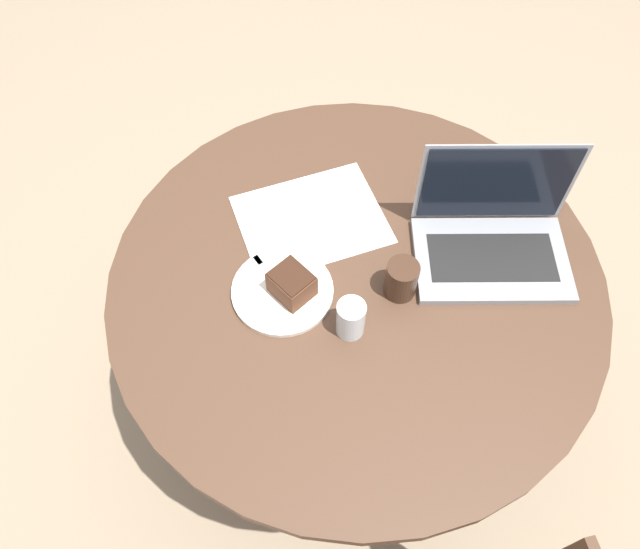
# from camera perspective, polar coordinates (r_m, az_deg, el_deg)

# --- Properties ---
(ground_plane) EXTENTS (12.00, 12.00, 0.00)m
(ground_plane) POSITION_cam_1_polar(r_m,az_deg,el_deg) (2.06, 2.36, -10.97)
(ground_plane) COLOR gray
(dining_table) EXTENTS (1.12, 1.12, 0.72)m
(dining_table) POSITION_cam_1_polar(r_m,az_deg,el_deg) (1.53, 3.12, -2.94)
(dining_table) COLOR #4C3323
(dining_table) RESTS_ON ground_plane
(paper_document) EXTENTS (0.43, 0.40, 0.00)m
(paper_document) POSITION_cam_1_polar(r_m,az_deg,el_deg) (1.50, -0.80, 5.05)
(paper_document) COLOR white
(paper_document) RESTS_ON dining_table
(plate) EXTENTS (0.23, 0.23, 0.01)m
(plate) POSITION_cam_1_polar(r_m,az_deg,el_deg) (1.38, -3.45, -1.50)
(plate) COLOR silver
(plate) RESTS_ON dining_table
(cake_slice) EXTENTS (0.11, 0.11, 0.07)m
(cake_slice) POSITION_cam_1_polar(r_m,az_deg,el_deg) (1.34, -2.61, -0.85)
(cake_slice) COLOR brown
(cake_slice) RESTS_ON plate
(fork) EXTENTS (0.14, 0.13, 0.00)m
(fork) POSITION_cam_1_polar(r_m,az_deg,el_deg) (1.39, -4.57, -0.19)
(fork) COLOR silver
(fork) RESTS_ON plate
(coffee_glass) EXTENTS (0.07, 0.07, 0.09)m
(coffee_glass) POSITION_cam_1_polar(r_m,az_deg,el_deg) (1.36, 7.45, -0.43)
(coffee_glass) COLOR #3D2619
(coffee_glass) RESTS_ON dining_table
(water_glass) EXTENTS (0.06, 0.06, 0.09)m
(water_glass) POSITION_cam_1_polar(r_m,az_deg,el_deg) (1.30, 2.83, -4.04)
(water_glass) COLOR silver
(water_glass) RESTS_ON dining_table
(laptop) EXTENTS (0.39, 0.30, 0.25)m
(laptop) POSITION_cam_1_polar(r_m,az_deg,el_deg) (1.46, 15.49, 3.25)
(laptop) COLOR gray
(laptop) RESTS_ON dining_table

